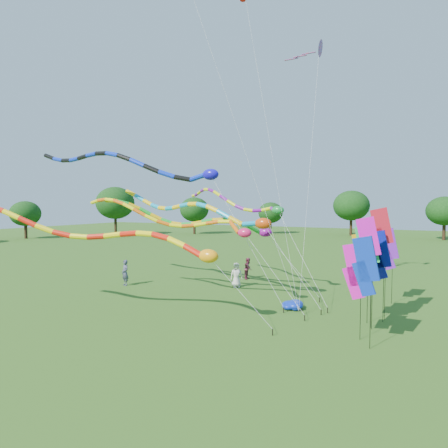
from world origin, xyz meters
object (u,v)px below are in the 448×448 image
at_px(tube_kite_red, 116,236).
at_px(person_a, 236,275).
at_px(tube_kite_orange, 179,219).
at_px(person_b, 125,273).
at_px(blue_nylon_heap, 293,306).
at_px(person_c, 248,268).

xyz_separation_m(tube_kite_red, person_a, (2.20, 9.52, -3.38)).
relative_size(tube_kite_orange, person_b, 7.58).
height_order(tube_kite_orange, person_b, tube_kite_orange).
bearing_deg(blue_nylon_heap, person_b, 177.64).
xyz_separation_m(tube_kite_orange, person_c, (0.72, 8.47, -4.14)).
bearing_deg(tube_kite_red, tube_kite_orange, 64.74).
distance_m(person_a, person_b, 8.01).
bearing_deg(person_b, person_a, 45.76).
relative_size(tube_kite_red, tube_kite_orange, 1.10).
bearing_deg(person_b, person_c, 64.62).
xyz_separation_m(tube_kite_red, person_c, (1.77, 12.61, -3.41)).
bearing_deg(person_a, blue_nylon_heap, -71.66).
relative_size(person_a, person_b, 0.94).
distance_m(blue_nylon_heap, person_b, 12.58).
distance_m(person_b, person_c, 9.33).
xyz_separation_m(tube_kite_orange, blue_nylon_heap, (6.33, 1.72, -4.76)).
relative_size(person_a, person_c, 1.05).
xyz_separation_m(person_a, person_b, (-7.37, -3.15, 0.06)).
bearing_deg(tube_kite_orange, person_a, 77.88).
height_order(tube_kite_red, person_b, tube_kite_red).
relative_size(tube_kite_orange, person_a, 8.07).
relative_size(blue_nylon_heap, person_a, 0.92).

